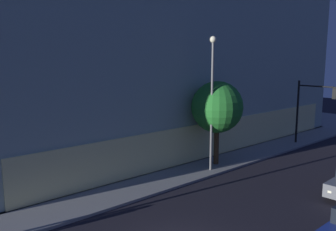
% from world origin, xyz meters
% --- Properties ---
extents(modern_building, '(35.73, 32.07, 21.05)m').
position_xyz_m(modern_building, '(12.34, 24.42, 10.46)').
color(modern_building, '#4C4C51').
rests_on(modern_building, ground).
extents(traffic_light_far_corner, '(0.37, 3.78, 5.58)m').
position_xyz_m(traffic_light_far_corner, '(20.91, 5.36, 3.86)').
color(traffic_light_far_corner, black).
rests_on(traffic_light_far_corner, sidewalk_corner).
extents(street_lamp_sidewalk, '(0.44, 0.44, 8.93)m').
position_xyz_m(street_lamp_sidewalk, '(9.14, 6.35, 5.67)').
color(street_lamp_sidewalk, slate).
rests_on(street_lamp_sidewalk, sidewalk_corner).
extents(sidewalk_tree, '(3.65, 3.65, 5.96)m').
position_xyz_m(sidewalk_tree, '(10.43, 6.99, 4.27)').
color(sidewalk_tree, '#4E351E').
rests_on(sidewalk_tree, sidewalk_corner).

